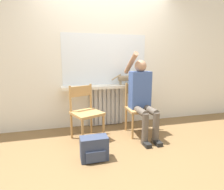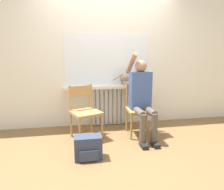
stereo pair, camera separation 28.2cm
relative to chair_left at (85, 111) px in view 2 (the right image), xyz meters
The scene contains 10 objects.
ground_plane 0.89m from the chair_left, 52.16° to the right, with size 12.00×12.00×0.00m, color brown.
wall_with_window 1.19m from the chair_left, 53.35° to the left, with size 7.00×0.06×2.70m.
radiator 0.73m from the chair_left, 49.66° to the left, with size 0.67×0.08×0.75m.
windowsill 0.73m from the chair_left, 44.43° to the left, with size 1.66×0.28×0.05m.
window_glass 1.11m from the chair_left, 51.77° to the left, with size 1.59×0.01×0.93m.
chair_left is the anchor object (origin of this frame).
chair_right 0.92m from the chair_left, ahead, with size 0.45×0.45×0.87m.
person 0.96m from the chair_left, ahead, with size 0.36×0.98×1.40m.
cat 1.09m from the chair_left, 27.68° to the left, with size 0.51×0.11×0.21m.
backpack 0.75m from the chair_left, 89.06° to the right, with size 0.35×0.22×0.31m.
Camera 2 is at (-0.55, -2.35, 1.28)m, focal length 30.00 mm.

